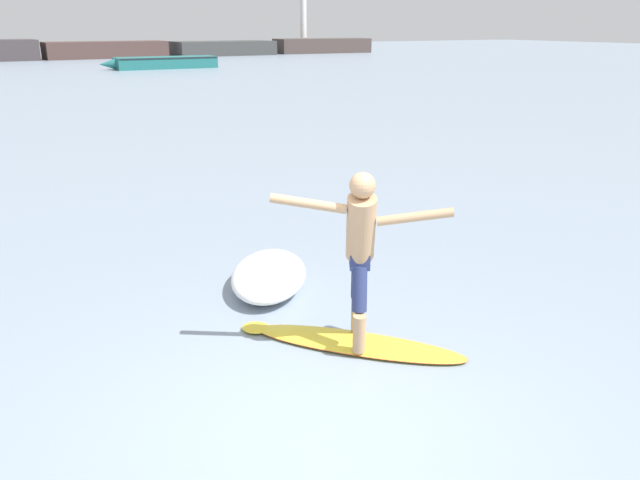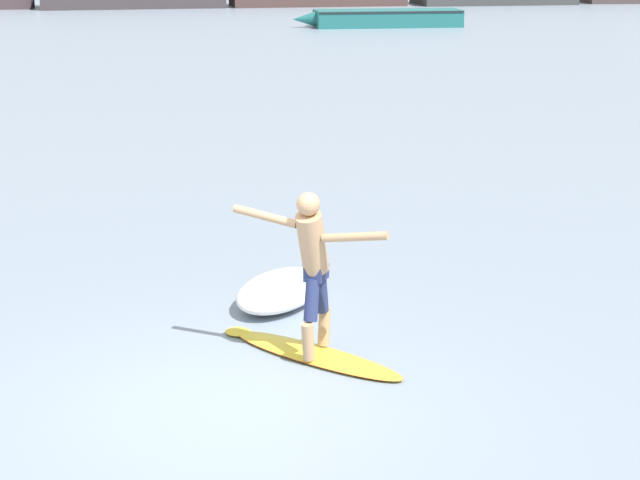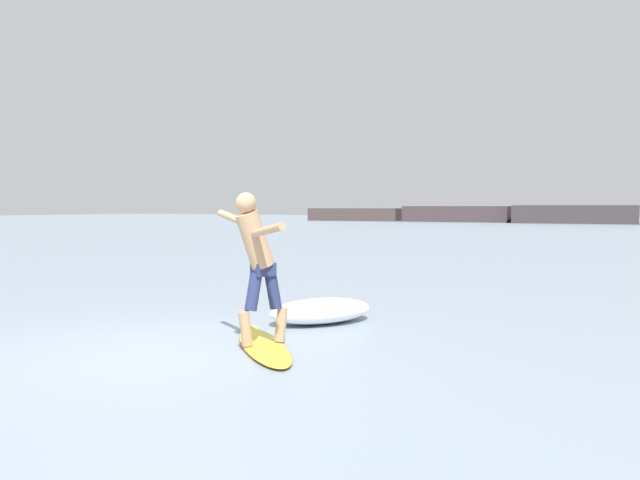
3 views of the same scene
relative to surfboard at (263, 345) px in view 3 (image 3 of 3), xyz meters
The scene contains 4 objects.
ground_plane 1.33m from the surfboard, 134.76° to the right, with size 200.00×200.00×0.00m, color #8291A3.
surfboard is the anchor object (origin of this frame).
surfer 1.14m from the surfboard, 99.27° to the right, with size 1.54×0.97×1.85m.
wave_foam_at_tail 1.81m from the surfboard, 94.98° to the left, with size 1.64×1.91×0.36m.
Camera 3 is at (5.15, -5.41, 1.75)m, focal length 35.00 mm.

